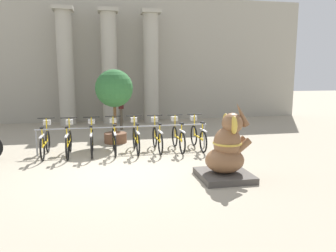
{
  "coord_description": "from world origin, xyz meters",
  "views": [
    {
      "loc": [
        -0.54,
        -7.76,
        2.36
      ],
      "look_at": [
        1.19,
        0.36,
        1.0
      ],
      "focal_mm": 35.0,
      "sensor_mm": 36.0,
      "label": 1
    }
  ],
  "objects_px": {
    "bicycle_4": "(136,138)",
    "bicycle_1": "(69,142)",
    "bicycle_3": "(114,139)",
    "bicycle_5": "(157,138)",
    "potted_tree": "(114,93)",
    "bicycle_7": "(198,136)",
    "bicycle_2": "(92,141)",
    "bicycle_6": "(178,137)",
    "elephant_statue": "(227,153)",
    "bicycle_0": "(45,142)",
    "person_pedestrian": "(121,104)"
  },
  "relations": [
    {
      "from": "bicycle_4",
      "to": "bicycle_1",
      "type": "bearing_deg",
      "value": -177.99
    },
    {
      "from": "bicycle_3",
      "to": "bicycle_5",
      "type": "relative_size",
      "value": 1.0
    },
    {
      "from": "potted_tree",
      "to": "bicycle_7",
      "type": "bearing_deg",
      "value": -30.12
    },
    {
      "from": "bicycle_7",
      "to": "bicycle_4",
      "type": "bearing_deg",
      "value": 179.02
    },
    {
      "from": "bicycle_2",
      "to": "bicycle_6",
      "type": "relative_size",
      "value": 1.0
    },
    {
      "from": "elephant_statue",
      "to": "bicycle_0",
      "type": "bearing_deg",
      "value": 145.56
    },
    {
      "from": "bicycle_1",
      "to": "bicycle_7",
      "type": "xyz_separation_m",
      "value": [
        3.87,
        0.03,
        0.0
      ]
    },
    {
      "from": "bicycle_4",
      "to": "bicycle_5",
      "type": "height_order",
      "value": "same"
    },
    {
      "from": "bicycle_2",
      "to": "bicycle_7",
      "type": "height_order",
      "value": "same"
    },
    {
      "from": "potted_tree",
      "to": "bicycle_2",
      "type": "bearing_deg",
      "value": -117.3
    },
    {
      "from": "bicycle_5",
      "to": "bicycle_6",
      "type": "xyz_separation_m",
      "value": [
        0.65,
        -0.03,
        0.0
      ]
    },
    {
      "from": "bicycle_2",
      "to": "bicycle_7",
      "type": "xyz_separation_m",
      "value": [
        3.23,
        0.02,
        0.0
      ]
    },
    {
      "from": "bicycle_1",
      "to": "person_pedestrian",
      "type": "bearing_deg",
      "value": 66.39
    },
    {
      "from": "bicycle_5",
      "to": "bicycle_6",
      "type": "height_order",
      "value": "same"
    },
    {
      "from": "bicycle_0",
      "to": "elephant_statue",
      "type": "bearing_deg",
      "value": -34.44
    },
    {
      "from": "bicycle_0",
      "to": "potted_tree",
      "type": "bearing_deg",
      "value": 34.74
    },
    {
      "from": "bicycle_5",
      "to": "elephant_statue",
      "type": "height_order",
      "value": "elephant_statue"
    },
    {
      "from": "bicycle_3",
      "to": "person_pedestrian",
      "type": "height_order",
      "value": "person_pedestrian"
    },
    {
      "from": "bicycle_6",
      "to": "person_pedestrian",
      "type": "xyz_separation_m",
      "value": [
        -1.45,
        4.05,
        0.68
      ]
    },
    {
      "from": "person_pedestrian",
      "to": "potted_tree",
      "type": "distance_m",
      "value": 2.69
    },
    {
      "from": "bicycle_4",
      "to": "elephant_statue",
      "type": "height_order",
      "value": "elephant_statue"
    },
    {
      "from": "bicycle_4",
      "to": "potted_tree",
      "type": "height_order",
      "value": "potted_tree"
    },
    {
      "from": "bicycle_7",
      "to": "potted_tree",
      "type": "relative_size",
      "value": 0.67
    },
    {
      "from": "bicycle_5",
      "to": "elephant_statue",
      "type": "relative_size",
      "value": 0.94
    },
    {
      "from": "elephant_statue",
      "to": "bicycle_1",
      "type": "bearing_deg",
      "value": 141.6
    },
    {
      "from": "elephant_statue",
      "to": "potted_tree",
      "type": "height_order",
      "value": "potted_tree"
    },
    {
      "from": "bicycle_1",
      "to": "bicycle_3",
      "type": "distance_m",
      "value": 1.29
    },
    {
      "from": "bicycle_4",
      "to": "bicycle_6",
      "type": "distance_m",
      "value": 1.29
    },
    {
      "from": "bicycle_0",
      "to": "bicycle_7",
      "type": "height_order",
      "value": "same"
    },
    {
      "from": "bicycle_7",
      "to": "bicycle_0",
      "type": "bearing_deg",
      "value": 179.75
    },
    {
      "from": "bicycle_7",
      "to": "bicycle_1",
      "type": "bearing_deg",
      "value": -179.49
    },
    {
      "from": "bicycle_2",
      "to": "person_pedestrian",
      "type": "height_order",
      "value": "person_pedestrian"
    },
    {
      "from": "bicycle_0",
      "to": "elephant_statue",
      "type": "height_order",
      "value": "elephant_statue"
    },
    {
      "from": "bicycle_1",
      "to": "bicycle_4",
      "type": "relative_size",
      "value": 1.0
    },
    {
      "from": "potted_tree",
      "to": "bicycle_3",
      "type": "bearing_deg",
      "value": -94.34
    },
    {
      "from": "bicycle_3",
      "to": "elephant_statue",
      "type": "xyz_separation_m",
      "value": [
        2.34,
        -2.95,
        0.19
      ]
    },
    {
      "from": "bicycle_0",
      "to": "bicycle_5",
      "type": "xyz_separation_m",
      "value": [
        3.23,
        -0.02,
        0.0
      ]
    },
    {
      "from": "bicycle_2",
      "to": "bicycle_5",
      "type": "xyz_separation_m",
      "value": [
        1.94,
        0.02,
        0.0
      ]
    },
    {
      "from": "bicycle_0",
      "to": "bicycle_2",
      "type": "distance_m",
      "value": 1.29
    },
    {
      "from": "bicycle_2",
      "to": "potted_tree",
      "type": "relative_size",
      "value": 0.67
    },
    {
      "from": "elephant_statue",
      "to": "bicycle_7",
      "type": "bearing_deg",
      "value": 85.37
    },
    {
      "from": "bicycle_1",
      "to": "potted_tree",
      "type": "distance_m",
      "value": 2.4
    },
    {
      "from": "bicycle_4",
      "to": "person_pedestrian",
      "type": "distance_m",
      "value": 4.06
    },
    {
      "from": "bicycle_2",
      "to": "bicycle_6",
      "type": "xyz_separation_m",
      "value": [
        2.58,
        -0.0,
        0.0
      ]
    },
    {
      "from": "bicycle_5",
      "to": "person_pedestrian",
      "type": "distance_m",
      "value": 4.16
    },
    {
      "from": "bicycle_6",
      "to": "elephant_statue",
      "type": "relative_size",
      "value": 0.94
    },
    {
      "from": "elephant_statue",
      "to": "person_pedestrian",
      "type": "xyz_separation_m",
      "value": [
        -1.86,
        6.95,
        0.5
      ]
    },
    {
      "from": "bicycle_4",
      "to": "bicycle_6",
      "type": "height_order",
      "value": "same"
    },
    {
      "from": "bicycle_6",
      "to": "bicycle_7",
      "type": "bearing_deg",
      "value": 2.04
    },
    {
      "from": "bicycle_3",
      "to": "potted_tree",
      "type": "relative_size",
      "value": 0.67
    }
  ]
}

